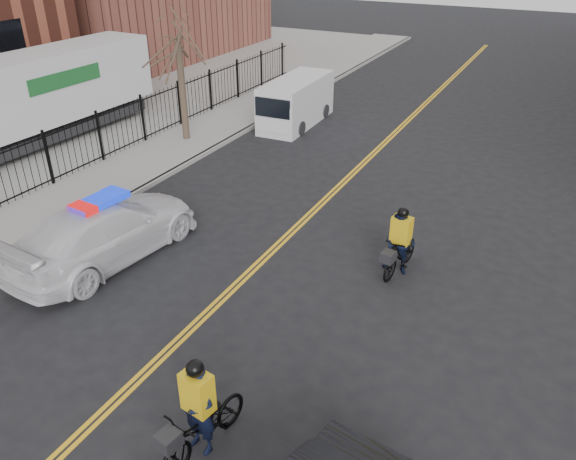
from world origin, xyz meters
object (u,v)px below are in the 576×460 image
(cargo_van, at_px, (295,103))
(cyclist_near, at_px, (200,419))
(semi_trailer, at_px, (29,96))
(cyclist_far, at_px, (399,247))
(police_cruiser, at_px, (105,231))

(cargo_van, bearing_deg, cyclist_near, -70.68)
(semi_trailer, height_order, cyclist_far, semi_trailer)
(police_cruiser, height_order, semi_trailer, semi_trailer)
(police_cruiser, bearing_deg, semi_trailer, -26.57)
(police_cruiser, xyz_separation_m, cyclist_near, (6.06, -4.20, -0.15))
(cyclist_near, bearing_deg, semi_trailer, 156.48)
(semi_trailer, relative_size, cyclist_near, 5.58)
(cyclist_near, height_order, cyclist_far, cyclist_near)
(cyclist_near, bearing_deg, police_cruiser, 154.72)
(police_cruiser, bearing_deg, cyclist_near, 150.43)
(semi_trailer, bearing_deg, cyclist_far, -7.26)
(cargo_van, relative_size, cyclist_far, 2.55)
(police_cruiser, relative_size, cyclist_near, 2.80)
(cyclist_far, bearing_deg, cargo_van, 136.95)
(cargo_van, xyz_separation_m, cyclist_far, (8.03, -9.96, -0.25))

